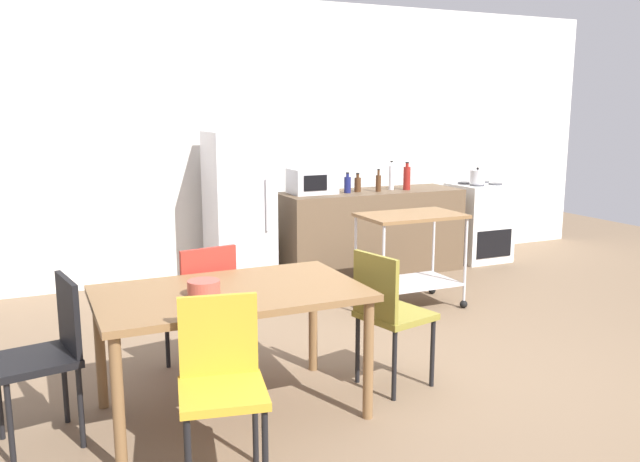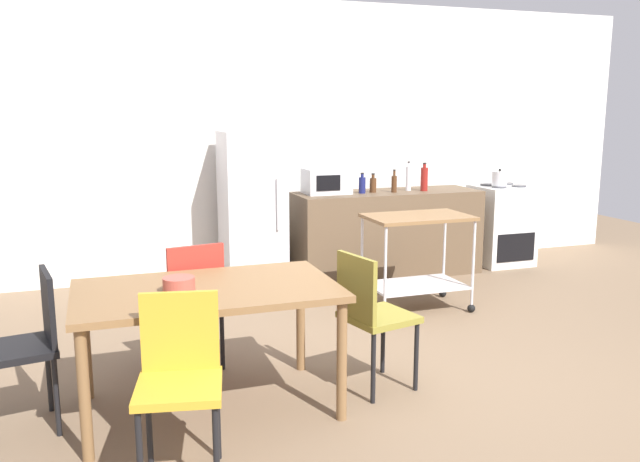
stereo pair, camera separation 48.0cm
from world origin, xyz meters
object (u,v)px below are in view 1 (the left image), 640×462
(microwave, at_px, (312,181))
(bottle_olive_oil, at_px, (407,178))
(chair_black, at_px, (48,349))
(bottle_sparkling_water, at_px, (391,177))
(kitchen_cart, at_px, (410,245))
(bottle_vinegar, at_px, (347,184))
(fruit_bowl, at_px, (204,288))
(chair_olive, at_px, (388,310))
(kettle, at_px, (477,177))
(chair_red, at_px, (203,300))
(stove_oven, at_px, (478,222))
(chair_mustard, at_px, (221,378))
(bottle_hot_sauce, at_px, (358,184))
(bottle_sesame_oil, at_px, (378,183))
(refrigerator, at_px, (239,210))
(dining_table, at_px, (230,303))

(microwave, relative_size, bottle_olive_oil, 1.53)
(chair_black, xyz_separation_m, bottle_sparkling_water, (3.57, 2.50, 0.52))
(kitchen_cart, distance_m, bottle_vinegar, 1.27)
(bottle_olive_oil, bearing_deg, fruit_bowl, -138.60)
(chair_black, distance_m, microwave, 3.73)
(chair_olive, xyz_separation_m, kitchen_cart, (1.06, 1.42, 0.05))
(kitchen_cart, relative_size, bottle_sparkling_water, 2.92)
(microwave, bearing_deg, chair_black, -136.07)
(kitchen_cart, height_order, fruit_bowl, kitchen_cart)
(kettle, bearing_deg, fruit_bowl, -146.39)
(chair_olive, relative_size, microwave, 1.93)
(chair_olive, relative_size, bottle_sparkling_water, 2.85)
(chair_olive, distance_m, chair_red, 1.23)
(stove_oven, height_order, bottle_sparkling_water, bottle_sparkling_water)
(chair_mustard, xyz_separation_m, bottle_olive_oil, (3.00, 3.18, 0.51))
(bottle_olive_oil, bearing_deg, bottle_sparkling_water, 154.90)
(chair_black, xyz_separation_m, bottle_hot_sauce, (3.16, 2.50, 0.46))
(fruit_bowl, bearing_deg, bottle_sesame_oil, 45.06)
(chair_black, height_order, bottle_vinegar, bottle_vinegar)
(chair_black, height_order, bottle_olive_oil, bottle_olive_oil)
(stove_oven, distance_m, fruit_bowl, 4.79)
(fruit_bowl, bearing_deg, chair_red, 76.82)
(stove_oven, height_order, bottle_sesame_oil, bottle_sesame_oil)
(microwave, relative_size, bottle_sesame_oil, 1.91)
(chair_mustard, bearing_deg, kettle, 50.13)
(bottle_sesame_oil, bearing_deg, microwave, 169.10)
(refrigerator, xyz_separation_m, bottle_hot_sauce, (1.28, -0.11, 0.21))
(dining_table, distance_m, kettle, 4.47)
(chair_mustard, height_order, microwave, microwave)
(chair_red, bearing_deg, dining_table, 81.03)
(bottle_vinegar, bearing_deg, microwave, 164.64)
(dining_table, distance_m, microwave, 3.16)
(chair_mustard, bearing_deg, chair_red, 90.63)
(chair_black, bearing_deg, kitchen_cart, 102.80)
(dining_table, xyz_separation_m, bottle_sesame_oil, (2.39, 2.52, 0.33))
(bottle_vinegar, bearing_deg, chair_mustard, -125.54)
(chair_olive, bearing_deg, kitchen_cart, -50.14)
(refrigerator, bearing_deg, chair_olive, -87.85)
(refrigerator, xyz_separation_m, fruit_bowl, (-1.07, -2.74, 0.02))
(chair_mustard, bearing_deg, bottle_vinegar, 65.76)
(chair_mustard, height_order, bottle_vinegar, bottle_vinegar)
(bottle_sparkling_water, distance_m, bottle_olive_oil, 0.17)
(chair_black, distance_m, bottle_vinegar, 3.93)
(bottle_vinegar, relative_size, bottle_hot_sauce, 1.07)
(chair_olive, relative_size, bottle_sesame_oil, 3.71)
(refrigerator, distance_m, bottle_hot_sauce, 1.30)
(microwave, bearing_deg, dining_table, -122.43)
(bottle_sesame_oil, height_order, kettle, bottle_sesame_oil)
(chair_olive, distance_m, stove_oven, 3.87)
(bottle_sparkling_water, xyz_separation_m, fruit_bowl, (-2.76, -2.64, -0.24))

